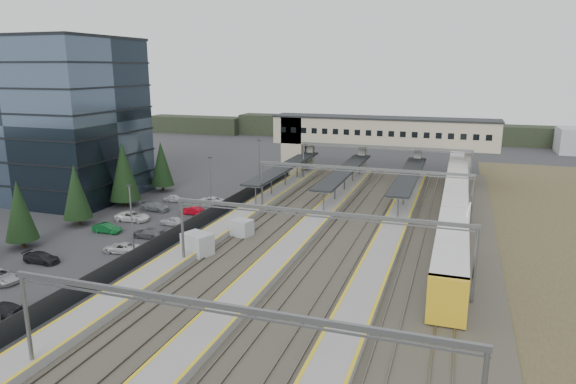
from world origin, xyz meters
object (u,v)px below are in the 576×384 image
(office_building, at_px, (51,119))
(footbridge, at_px, (367,134))
(billboard, at_px, (468,221))
(relay_cabin_near, at_px, (197,245))
(relay_cabin_far, at_px, (242,228))
(train, at_px, (455,202))

(office_building, xyz_separation_m, footbridge, (43.70, 30.00, -4.26))
(footbridge, bearing_deg, billboard, -62.81)
(footbridge, distance_m, billboard, 39.29)
(office_building, distance_m, relay_cabin_near, 39.57)
(office_building, relative_size, relay_cabin_far, 8.93)
(relay_cabin_far, distance_m, train, 29.33)
(train, height_order, billboard, billboard)
(relay_cabin_near, relative_size, footbridge, 0.09)
(office_building, distance_m, train, 61.23)
(office_building, bearing_deg, relay_cabin_far, -15.02)
(office_building, height_order, train, office_building)
(footbridge, height_order, train, footbridge)
(billboard, bearing_deg, relay_cabin_far, -169.01)
(office_building, height_order, relay_cabin_far, office_building)
(train, xyz_separation_m, billboard, (1.52, -11.78, 0.80))
(relay_cabin_far, distance_m, billboard, 26.12)
(relay_cabin_near, distance_m, train, 35.51)
(footbridge, bearing_deg, train, -54.56)
(office_building, distance_m, relay_cabin_far, 38.85)
(relay_cabin_near, height_order, train, train)
(relay_cabin_far, bearing_deg, footbridge, 78.93)
(footbridge, bearing_deg, relay_cabin_near, -101.66)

